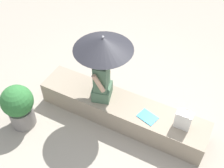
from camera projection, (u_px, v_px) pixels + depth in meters
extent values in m
plane|color=#9E9384|center=(121.00, 118.00, 4.74)|extent=(14.00, 14.00, 0.00)
cube|color=gray|center=(122.00, 111.00, 4.60)|extent=(2.81, 0.56, 0.40)
cube|color=#47664C|center=(102.00, 91.00, 4.48)|extent=(0.36, 0.40, 0.22)
cube|color=#47664C|center=(102.00, 75.00, 4.23)|extent=(0.28, 0.36, 0.48)
sphere|color=tan|center=(101.00, 58.00, 3.99)|extent=(0.20, 0.20, 0.20)
cylinder|color=tan|center=(105.00, 66.00, 4.35)|extent=(0.21, 0.12, 0.32)
cylinder|color=tan|center=(98.00, 83.00, 4.08)|extent=(0.21, 0.12, 0.32)
cylinder|color=#B7B7BC|center=(104.00, 68.00, 4.20)|extent=(0.02, 0.02, 1.11)
cone|color=black|center=(103.00, 43.00, 3.88)|extent=(0.87, 0.87, 0.20)
sphere|color=#B7B7BC|center=(103.00, 37.00, 3.79)|extent=(0.03, 0.03, 0.03)
cube|color=silver|center=(183.00, 120.00, 4.03)|extent=(0.23, 0.13, 0.30)
torus|color=silver|center=(185.00, 113.00, 3.91)|extent=(0.18, 0.18, 0.01)
cube|color=#339ED1|center=(148.00, 117.00, 4.25)|extent=(0.32, 0.27, 0.01)
cylinder|color=gray|center=(23.00, 116.00, 4.56)|extent=(0.39, 0.39, 0.35)
sphere|color=#2D6B33|center=(17.00, 101.00, 4.29)|extent=(0.51, 0.51, 0.51)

